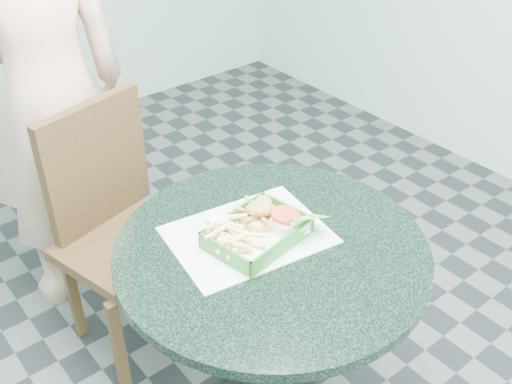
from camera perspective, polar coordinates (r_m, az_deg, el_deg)
cafe_table at (r=1.72m, az=1.41°, el=-10.03°), size 0.84×0.84×0.75m
dining_chair at (r=2.15m, az=-13.13°, el=-2.36°), size 0.42×0.42×0.93m
diner_person at (r=2.21m, az=-19.75°, el=11.83°), size 0.74×0.49×2.02m
placemat at (r=1.64m, az=-0.77°, el=-4.64°), size 0.46×0.37×0.00m
food_basket at (r=1.61m, az=0.10°, el=-4.74°), size 0.25×0.19×0.05m
crab_sandwich at (r=1.65m, az=0.75°, el=-2.34°), size 0.12×0.12×0.07m
fries_pile at (r=1.59m, az=-2.29°, el=-4.37°), size 0.13×0.14×0.05m
sauce_ramekin at (r=1.63m, az=-3.52°, el=-2.94°), size 0.06×0.06×0.03m
garnish_cup at (r=1.62m, az=3.43°, el=-3.55°), size 0.13×0.12×0.05m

